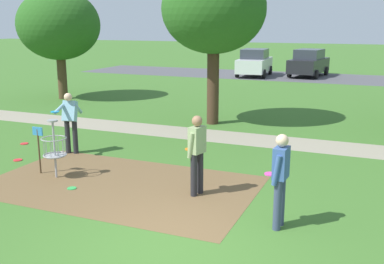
{
  "coord_description": "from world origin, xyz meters",
  "views": [
    {
      "loc": [
        2.95,
        -6.09,
        3.55
      ],
      "look_at": [
        -1.14,
        3.75,
        1.0
      ],
      "focal_mm": 42.66,
      "sensor_mm": 36.0,
      "label": 1
    }
  ],
  "objects_px": {
    "player_waiting_left": "(197,151)",
    "frisbee_far_left": "(72,188)",
    "parked_car_center_left": "(309,63)",
    "disc_golf_basket": "(53,146)",
    "player_foreground_watching": "(70,119)",
    "tree_mid_left": "(59,25)",
    "player_throwing": "(280,176)",
    "tree_near_left": "(214,10)",
    "parked_car_leftmost": "(255,63)",
    "frisbee_mid_grass": "(24,144)",
    "frisbee_by_tee": "(18,160)"
  },
  "relations": [
    {
      "from": "parked_car_leftmost",
      "to": "parked_car_center_left",
      "type": "relative_size",
      "value": 0.98
    },
    {
      "from": "frisbee_far_left",
      "to": "tree_mid_left",
      "type": "bearing_deg",
      "value": 128.7
    },
    {
      "from": "player_waiting_left",
      "to": "frisbee_by_tee",
      "type": "bearing_deg",
      "value": 175.02
    },
    {
      "from": "player_foreground_watching",
      "to": "frisbee_mid_grass",
      "type": "relative_size",
      "value": 7.21
    },
    {
      "from": "disc_golf_basket",
      "to": "player_foreground_watching",
      "type": "relative_size",
      "value": 0.81
    },
    {
      "from": "player_throwing",
      "to": "tree_near_left",
      "type": "distance_m",
      "value": 9.2
    },
    {
      "from": "disc_golf_basket",
      "to": "tree_mid_left",
      "type": "xyz_separation_m",
      "value": [
        -7.17,
        9.53,
        2.71
      ]
    },
    {
      "from": "tree_mid_left",
      "to": "parked_car_center_left",
      "type": "height_order",
      "value": "tree_mid_left"
    },
    {
      "from": "frisbee_far_left",
      "to": "parked_car_leftmost",
      "type": "distance_m",
      "value": 23.21
    },
    {
      "from": "parked_car_leftmost",
      "to": "disc_golf_basket",
      "type": "bearing_deg",
      "value": -86.96
    },
    {
      "from": "player_throwing",
      "to": "frisbee_by_tee",
      "type": "distance_m",
      "value": 7.45
    },
    {
      "from": "player_foreground_watching",
      "to": "parked_car_leftmost",
      "type": "xyz_separation_m",
      "value": [
        -0.33,
        20.77,
        -0.06
      ]
    },
    {
      "from": "frisbee_far_left",
      "to": "tree_near_left",
      "type": "bearing_deg",
      "value": 85.75
    },
    {
      "from": "tree_near_left",
      "to": "parked_car_center_left",
      "type": "height_order",
      "value": "tree_near_left"
    },
    {
      "from": "player_waiting_left",
      "to": "parked_car_center_left",
      "type": "relative_size",
      "value": 0.39
    },
    {
      "from": "tree_mid_left",
      "to": "parked_car_center_left",
      "type": "xyz_separation_m",
      "value": [
        9.46,
        14.21,
        -2.54
      ]
    },
    {
      "from": "player_waiting_left",
      "to": "parked_car_center_left",
      "type": "height_order",
      "value": "parked_car_center_left"
    },
    {
      "from": "tree_near_left",
      "to": "frisbee_mid_grass",
      "type": "bearing_deg",
      "value": -131.02
    },
    {
      "from": "player_foreground_watching",
      "to": "frisbee_mid_grass",
      "type": "bearing_deg",
      "value": 171.8
    },
    {
      "from": "disc_golf_basket",
      "to": "tree_near_left",
      "type": "xyz_separation_m",
      "value": [
        1.43,
        7.0,
        3.25
      ]
    },
    {
      "from": "disc_golf_basket",
      "to": "player_foreground_watching",
      "type": "xyz_separation_m",
      "value": [
        -0.87,
        1.82,
        0.23
      ]
    },
    {
      "from": "player_throwing",
      "to": "player_waiting_left",
      "type": "distance_m",
      "value": 2.15
    },
    {
      "from": "frisbee_far_left",
      "to": "parked_car_center_left",
      "type": "xyz_separation_m",
      "value": [
        1.42,
        24.24,
        0.91
      ]
    },
    {
      "from": "frisbee_mid_grass",
      "to": "tree_mid_left",
      "type": "xyz_separation_m",
      "value": [
        -4.33,
        7.43,
        3.45
      ]
    },
    {
      "from": "disc_golf_basket",
      "to": "tree_mid_left",
      "type": "relative_size",
      "value": 0.27
    },
    {
      "from": "frisbee_far_left",
      "to": "frisbee_by_tee",
      "type": "bearing_deg",
      "value": 155.48
    },
    {
      "from": "player_waiting_left",
      "to": "disc_golf_basket",
      "type": "bearing_deg",
      "value": -176.08
    },
    {
      "from": "frisbee_by_tee",
      "to": "tree_mid_left",
      "type": "height_order",
      "value": "tree_mid_left"
    },
    {
      "from": "player_foreground_watching",
      "to": "player_waiting_left",
      "type": "height_order",
      "value": "same"
    },
    {
      "from": "player_foreground_watching",
      "to": "player_waiting_left",
      "type": "relative_size",
      "value": 1.0
    },
    {
      "from": "player_waiting_left",
      "to": "tree_near_left",
      "type": "height_order",
      "value": "tree_near_left"
    },
    {
      "from": "player_throwing",
      "to": "tree_near_left",
      "type": "xyz_separation_m",
      "value": [
        -4.05,
        7.69,
        3.04
      ]
    },
    {
      "from": "parked_car_leftmost",
      "to": "player_foreground_watching",
      "type": "bearing_deg",
      "value": -89.09
    },
    {
      "from": "player_waiting_left",
      "to": "frisbee_far_left",
      "type": "height_order",
      "value": "player_waiting_left"
    },
    {
      "from": "parked_car_leftmost",
      "to": "parked_car_center_left",
      "type": "height_order",
      "value": "same"
    },
    {
      "from": "player_foreground_watching",
      "to": "player_throwing",
      "type": "bearing_deg",
      "value": -21.55
    },
    {
      "from": "frisbee_mid_grass",
      "to": "parked_car_leftmost",
      "type": "height_order",
      "value": "parked_car_leftmost"
    },
    {
      "from": "player_waiting_left",
      "to": "tree_near_left",
      "type": "bearing_deg",
      "value": 107.34
    },
    {
      "from": "tree_mid_left",
      "to": "parked_car_center_left",
      "type": "distance_m",
      "value": 17.26
    },
    {
      "from": "player_throwing",
      "to": "frisbee_far_left",
      "type": "relative_size",
      "value": 8.47
    },
    {
      "from": "frisbee_by_tee",
      "to": "tree_near_left",
      "type": "xyz_separation_m",
      "value": [
        3.21,
        6.3,
        3.99
      ]
    },
    {
      "from": "player_foreground_watching",
      "to": "tree_near_left",
      "type": "relative_size",
      "value": 0.31
    },
    {
      "from": "player_foreground_watching",
      "to": "tree_mid_left",
      "type": "height_order",
      "value": "tree_mid_left"
    },
    {
      "from": "player_throwing",
      "to": "tree_mid_left",
      "type": "distance_m",
      "value": 16.45
    },
    {
      "from": "tree_mid_left",
      "to": "tree_near_left",
      "type": "bearing_deg",
      "value": -16.39
    },
    {
      "from": "player_foreground_watching",
      "to": "frisbee_far_left",
      "type": "height_order",
      "value": "player_foreground_watching"
    },
    {
      "from": "frisbee_far_left",
      "to": "disc_golf_basket",
      "type": "bearing_deg",
      "value": 149.88
    },
    {
      "from": "player_waiting_left",
      "to": "parked_car_leftmost",
      "type": "relative_size",
      "value": 0.4
    },
    {
      "from": "player_waiting_left",
      "to": "tree_mid_left",
      "type": "bearing_deg",
      "value": 139.06
    },
    {
      "from": "tree_mid_left",
      "to": "parked_car_leftmost",
      "type": "distance_m",
      "value": 14.58
    }
  ]
}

